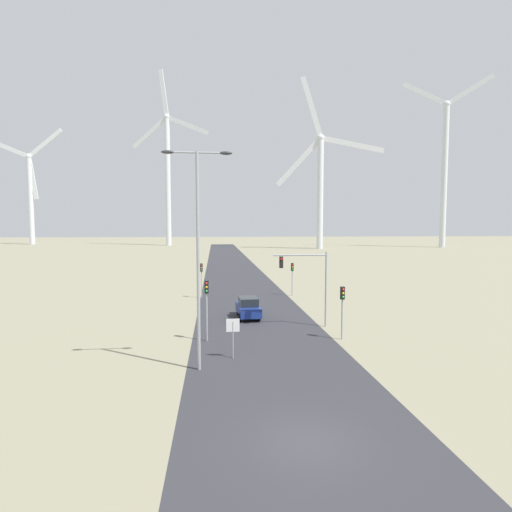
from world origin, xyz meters
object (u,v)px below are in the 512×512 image
object	(u,v)px
car_approaching	(248,307)
wind_turbine_left	(168,168)
wind_turbine_right	(445,163)
stop_sign_near	(233,331)
traffic_light_post_near_right	(342,301)
wind_turbine_far_left	(30,189)
traffic_light_post_mid_right	(292,272)
traffic_light_post_mid_left	(201,273)
wind_turbine_center	(320,178)
traffic_light_post_near_left	(207,297)
traffic_light_mast_overhead	(308,274)
streetlamp	(198,237)

from	to	relation	value
car_approaching	wind_turbine_left	distance (m)	144.24
wind_turbine_right	car_approaching	bearing A→B (deg)	-127.21
stop_sign_near	traffic_light_post_near_right	bearing A→B (deg)	22.34
wind_turbine_right	wind_turbine_far_left	bearing A→B (deg)	165.67
traffic_light_post_mid_right	wind_turbine_left	xyz separation A→B (m)	(-28.42, 128.22, 29.72)
traffic_light_post_near_right	traffic_light_post_mid_left	size ratio (longest dim) A/B	0.97
traffic_light_post_mid_left	wind_turbine_center	world-z (taller)	wind_turbine_center
traffic_light_post_near_left	wind_turbine_left	distance (m)	149.90
traffic_light_post_mid_right	traffic_light_mast_overhead	xyz separation A→B (m)	(-1.60, -14.47, 1.48)
traffic_light_post_near_right	wind_turbine_left	world-z (taller)	wind_turbine_left
streetlamp	traffic_light_post_mid_right	bearing A→B (deg)	67.01
wind_turbine_center	stop_sign_near	bearing A→B (deg)	-107.40
traffic_light_post_mid_right	wind_turbine_far_left	xyz separation A→B (m)	(-90.91, 144.45, 21.90)
traffic_light_post_near_left	wind_turbine_far_left	xyz separation A→B (m)	(-81.41, 162.01, 21.56)
streetlamp	wind_turbine_far_left	xyz separation A→B (m)	(-81.08, 167.62, 17.25)
traffic_light_post_near_right	car_approaching	world-z (taller)	traffic_light_post_near_right
car_approaching	wind_turbine_right	world-z (taller)	wind_turbine_right
car_approaching	wind_turbine_left	bearing A→B (deg)	99.15
traffic_light_post_mid_left	wind_turbine_right	xyz separation A→B (m)	(89.29, 101.57, 29.60)
wind_turbine_left	wind_turbine_right	bearing A→B (deg)	-14.19
car_approaching	wind_turbine_left	xyz separation A→B (m)	(-22.39, 138.95, 31.59)
stop_sign_near	wind_turbine_right	xyz separation A→B (m)	(86.73, 122.48, 30.75)
car_approaching	traffic_light_post_near_right	bearing A→B (deg)	-50.77
traffic_light_post_mid_right	wind_turbine_left	distance (m)	134.65
streetlamp	stop_sign_near	distance (m)	6.31
wind_turbine_far_left	wind_turbine_center	size ratio (longest dim) A/B	0.84
stop_sign_near	traffic_light_post_near_left	world-z (taller)	traffic_light_post_near_left
car_approaching	stop_sign_near	bearing A→B (deg)	-99.70
traffic_light_post_mid_left	traffic_light_post_mid_right	distance (m)	10.43
wind_turbine_left	wind_turbine_right	distance (m)	110.67
traffic_light_post_near_right	wind_turbine_right	distance (m)	145.99
traffic_light_post_near_left	wind_turbine_center	xyz separation A→B (m)	(38.29, 113.06, 22.18)
traffic_light_post_mid_left	car_approaching	size ratio (longest dim) A/B	0.93
streetlamp	wind_turbine_right	bearing A→B (deg)	54.48
streetlamp	wind_turbine_far_left	size ratio (longest dim) A/B	0.23
car_approaching	wind_turbine_far_left	bearing A→B (deg)	118.68
traffic_light_post_near_right	traffic_light_post_mid_left	xyz separation A→B (m)	(-10.45, 17.67, 0.08)
traffic_light_post_mid_right	wind_turbine_far_left	world-z (taller)	wind_turbine_far_left
stop_sign_near	traffic_light_post_mid_left	xyz separation A→B (m)	(-2.56, 20.91, 1.15)
wind_turbine_left	car_approaching	bearing A→B (deg)	-80.85
wind_turbine_far_left	wind_turbine_center	bearing A→B (deg)	-22.24
wind_turbine_far_left	wind_turbine_right	bearing A→B (deg)	-14.33
traffic_light_post_mid_left	traffic_light_mast_overhead	xyz separation A→B (m)	(8.82, -13.98, 1.42)
streetlamp	traffic_light_post_mid_left	size ratio (longest dim) A/B	3.10
stop_sign_near	wind_turbine_right	world-z (taller)	wind_turbine_right
wind_turbine_right	wind_turbine_center	bearing A→B (deg)	-173.65
traffic_light_post_near_left	wind_turbine_center	world-z (taller)	wind_turbine_center
wind_turbine_left	streetlamp	bearing A→B (deg)	-83.00
car_approaching	wind_turbine_right	bearing A→B (deg)	52.79
traffic_light_post_near_left	wind_turbine_left	xyz separation A→B (m)	(-18.92, 145.77, 29.38)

